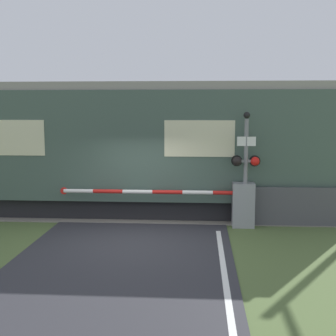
{
  "coord_description": "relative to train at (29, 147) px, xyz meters",
  "views": [
    {
      "loc": [
        1.65,
        -11.2,
        3.26
      ],
      "look_at": [
        0.72,
        2.19,
        1.55
      ],
      "focal_mm": 50.0,
      "sensor_mm": 36.0,
      "label": 1
    }
  ],
  "objects": [
    {
      "name": "ground_plane",
      "position": [
        3.78,
        -3.28,
        -2.06
      ],
      "size": [
        80.0,
        80.0,
        0.0
      ],
      "primitive_type": "plane",
      "color": "#4C6033"
    },
    {
      "name": "roadside_fence",
      "position": [
        8.42,
        -1.56,
        -1.51
      ],
      "size": [
        3.08,
        0.06,
        1.1
      ],
      "color": "#4C4C51",
      "rests_on": "ground_plane"
    },
    {
      "name": "train",
      "position": [
        0.0,
        0.0,
        0.0
      ],
      "size": [
        19.65,
        2.85,
        4.02
      ],
      "color": "black",
      "rests_on": "ground_plane"
    },
    {
      "name": "crossing_barrier",
      "position": [
        6.22,
        -1.7,
        -1.39
      ],
      "size": [
        5.44,
        0.44,
        1.23
      ],
      "color": "gray",
      "rests_on": "ground_plane"
    },
    {
      "name": "signal_post",
      "position": [
        6.66,
        -1.82,
        -0.25
      ],
      "size": [
        0.79,
        0.26,
        3.18
      ],
      "color": "gray",
      "rests_on": "ground_plane"
    },
    {
      "name": "track_bed",
      "position": [
        3.78,
        0.0,
        -2.03
      ],
      "size": [
        36.0,
        3.2,
        0.13
      ],
      "color": "slate",
      "rests_on": "ground_plane"
    }
  ]
}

